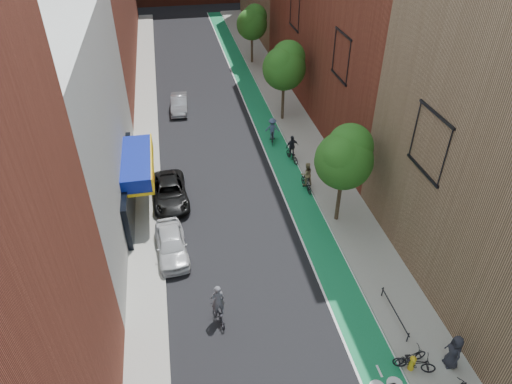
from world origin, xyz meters
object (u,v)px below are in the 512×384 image
parked_car_silver (179,104)px  pedestrian (454,351)px  cyclist_lane_mid (292,152)px  cyclist_lane_far (272,132)px  parked_car_white (171,244)px  cyclist_lane_near (306,179)px  fire_hydrant (412,363)px  parked_car_black (170,192)px  cyclist_lead (218,308)px

parked_car_silver → pedestrian: 29.97m
cyclist_lane_mid → cyclist_lane_far: 3.10m
parked_car_white → cyclist_lane_far: size_ratio=2.04×
cyclist_lane_near → cyclist_lane_mid: size_ratio=1.00×
parked_car_silver → pedestrian: (10.10, -28.21, 0.39)m
parked_car_silver → fire_hydrant: (8.32, -28.09, -0.07)m
parked_car_black → cyclist_lane_mid: cyclist_lane_mid is taller
parked_car_silver → cyclist_lane_near: bearing=-57.1°
cyclist_lane_far → pedestrian: (3.22, -21.03, 0.16)m
parked_car_black → cyclist_lane_mid: (9.12, 3.32, 0.09)m
pedestrian → fire_hydrant: size_ratio=2.19×
parked_car_white → cyclist_lead: size_ratio=1.87×
cyclist_lane_near → cyclist_lane_far: (-0.82, 6.76, 0.05)m
cyclist_lane_near → pedestrian: size_ratio=1.12×
parked_car_black → fire_hydrant: bearing=-59.4°
cyclist_lane_far → fire_hydrant: 20.96m
cyclist_lane_far → pedestrian: 21.28m
pedestrian → parked_car_black: bearing=-139.6°
pedestrian → fire_hydrant: bearing=-91.6°
parked_car_white → cyclist_lane_mid: (9.24, 8.42, 0.05)m
pedestrian → cyclist_lead: bearing=-112.8°
cyclist_lane_near → pedestrian: (2.40, -14.27, 0.21)m
parked_car_black → parked_car_silver: (1.42, 13.49, -0.00)m
fire_hydrant → cyclist_lane_far: bearing=93.9°
parked_car_silver → cyclist_lane_near: cyclist_lane_near is taller
parked_car_white → parked_car_black: (0.12, 5.11, -0.04)m
parked_car_black → cyclist_lane_mid: bearing=16.9°
parked_car_white → pedestrian: bearing=-43.8°
parked_car_white → fire_hydrant: bearing=-48.2°
cyclist_lead → cyclist_lane_near: size_ratio=1.10×
pedestrian → fire_hydrant: 1.84m
cyclist_lane_far → pedestrian: size_ratio=1.12×
parked_car_silver → cyclist_lane_mid: 12.76m
parked_car_silver → cyclist_lane_far: cyclist_lane_far is taller
parked_car_white → cyclist_lane_near: cyclist_lane_near is taller
parked_car_black → pedestrian: pedestrian is taller
cyclist_lead → fire_hydrant: cyclist_lead is taller
parked_car_white → cyclist_lane_mid: size_ratio=2.05×
cyclist_lead → cyclist_lane_near: 12.14m
cyclist_lane_far → pedestrian: cyclist_lane_far is taller
cyclist_lane_near → parked_car_black: bearing=-8.0°
parked_car_silver → cyclist_lane_far: bearing=-42.2°
fire_hydrant → cyclist_lane_near: bearing=92.5°
parked_car_white → parked_car_silver: parked_car_white is taller
pedestrian → cyclist_lane_mid: bearing=-170.0°
parked_car_white → cyclist_lane_far: 14.19m
parked_car_white → cyclist_lane_far: bearing=49.3°
cyclist_lead → parked_car_silver: bearing=-100.2°
cyclist_lead → cyclist_lane_mid: size_ratio=1.10×
parked_car_black → pedestrian: (11.52, -14.72, 0.39)m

